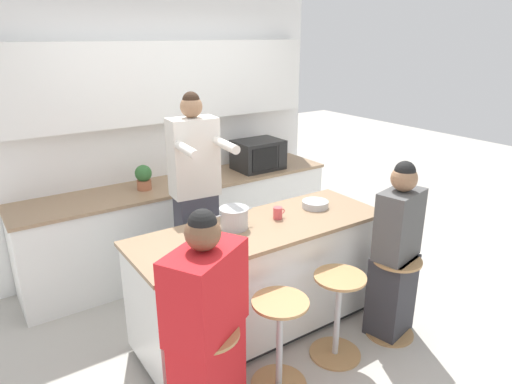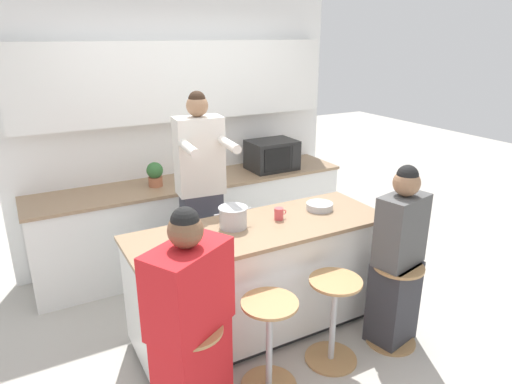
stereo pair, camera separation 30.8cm
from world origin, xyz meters
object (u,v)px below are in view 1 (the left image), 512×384
bar_stool_leftmost (209,375)px  person_wrapped_blanket (207,331)px  bar_stool_center_right (338,313)px  bar_stool_rightmost (393,294)px  person_seated_near (395,258)px  potted_plant (144,177)px  cooking_pot (234,218)px  fruit_bowl (315,204)px  bar_stool_center_left (280,341)px  person_cooking (196,203)px  kitchen_island (261,278)px  coffee_cup_near (278,213)px  microwave (258,155)px

bar_stool_leftmost → person_wrapped_blanket: (0.00, 0.01, 0.30)m
bar_stool_center_right → bar_stool_rightmost: (0.53, -0.06, 0.00)m
person_seated_near → potted_plant: (-1.21, 1.96, 0.36)m
cooking_pot → fruit_bowl: size_ratio=1.41×
bar_stool_leftmost → bar_stool_center_left: (0.53, 0.02, 0.00)m
person_cooking → fruit_bowl: person_cooking is taller
bar_stool_center_left → person_cooking: (0.07, 1.27, 0.56)m
kitchen_island → bar_stool_center_left: (-0.27, -0.59, -0.10)m
bar_stool_leftmost → coffee_cup_near: bearing=33.7°
bar_stool_rightmost → potted_plant: potted_plant is taller
bar_stool_center_left → microwave: size_ratio=1.33×
person_cooking → microwave: (1.08, 0.64, 0.12)m
bar_stool_center_left → cooking_pot: cooking_pot is taller
bar_stool_rightmost → person_seated_near: (0.02, 0.03, 0.29)m
bar_stool_leftmost → person_cooking: 1.53m
bar_stool_rightmost → microwave: (0.08, 1.96, 0.68)m
person_wrapped_blanket → cooking_pot: size_ratio=4.59×
kitchen_island → person_seated_near: person_seated_near is taller
coffee_cup_near → potted_plant: size_ratio=0.44×
bar_stool_leftmost → person_wrapped_blanket: size_ratio=0.47×
kitchen_island → potted_plant: potted_plant is taller
bar_stool_rightmost → potted_plant: 2.41m
bar_stool_center_left → bar_stool_center_right: (0.53, 0.01, 0.00)m
fruit_bowl → bar_stool_center_left: bearing=-142.4°
bar_stool_rightmost → person_wrapped_blanket: (-1.60, 0.03, 0.30)m
bar_stool_center_left → bar_stool_center_right: 0.53m
person_cooking → coffee_cup_near: bearing=-52.9°
cooking_pot → potted_plant: (-0.20, 1.27, 0.03)m
bar_stool_center_right → kitchen_island: bearing=114.7°
bar_stool_leftmost → microwave: bearing=48.9°
bar_stool_center_left → bar_stool_rightmost: (1.07, -0.04, 0.00)m
bar_stool_center_left → cooking_pot: bearing=83.1°
person_wrapped_blanket → potted_plant: person_wrapped_blanket is taller
cooking_pot → bar_stool_center_right: bearing=-55.8°
bar_stool_rightmost → fruit_bowl: fruit_bowl is taller
kitchen_island → bar_stool_rightmost: bearing=-38.5°
person_cooking → person_wrapped_blanket: (-0.60, -1.28, -0.26)m
person_cooking → person_seated_near: person_cooking is taller
bar_stool_center_right → coffee_cup_near: coffee_cup_near is taller
bar_stool_rightmost → kitchen_island: bearing=141.5°
cooking_pot → coffee_cup_near: 0.38m
bar_stool_center_right → person_wrapped_blanket: 1.11m
bar_stool_rightmost → person_cooking: 1.74m
person_wrapped_blanket → microwave: bearing=19.5°
bar_stool_leftmost → bar_stool_rightmost: 1.60m
bar_stool_center_left → person_seated_near: person_seated_near is taller
bar_stool_leftmost → person_seated_near: size_ratio=0.47×
bar_stool_leftmost → potted_plant: (0.41, 1.97, 0.65)m
bar_stool_center_left → kitchen_island: bearing=65.8°
person_cooking → potted_plant: 0.71m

